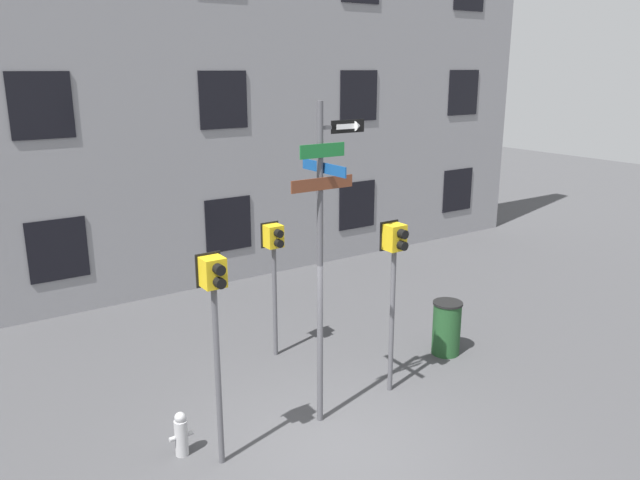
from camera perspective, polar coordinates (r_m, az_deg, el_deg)
ground_plane at (r=9.34m, az=1.29°, el=-18.64°), size 60.00×60.00×0.00m
building_facade at (r=14.70m, az=-17.05°, el=17.86°), size 24.00×0.63×12.03m
street_sign_pole at (r=8.87m, az=0.30°, el=-0.03°), size 1.24×1.04×4.82m
pedestrian_signal_left at (r=8.13m, az=-9.59°, el=-6.02°), size 0.34×0.40×2.98m
pedestrian_signal_right at (r=9.98m, az=6.80°, el=-1.97°), size 0.36×0.40×2.90m
pedestrian_signal_across at (r=11.30m, az=-4.22°, el=-1.22°), size 0.36×0.40×2.56m
fire_hydrant at (r=9.28m, az=-12.58°, el=-16.94°), size 0.34×0.18×0.66m
trash_bin at (r=12.08m, az=11.49°, el=-7.87°), size 0.55×0.55×1.03m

